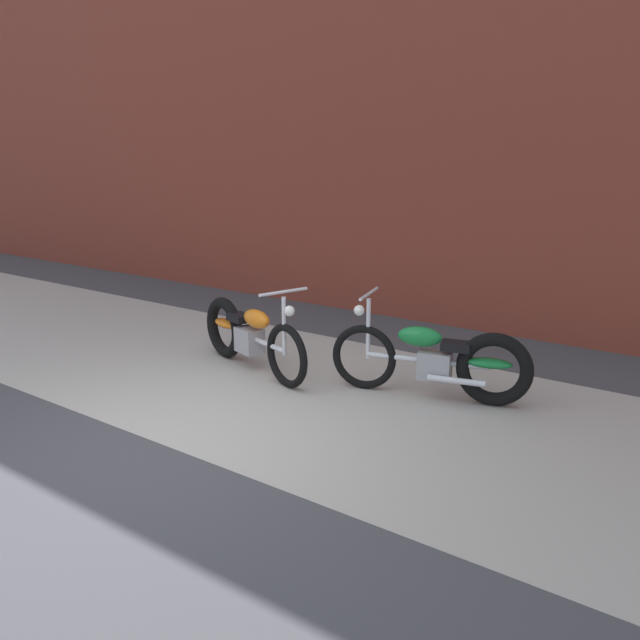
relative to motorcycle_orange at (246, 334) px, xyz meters
The scene contains 5 objects.
ground_plane 2.12m from the motorcycle_orange, 67.60° to the right, with size 80.00×80.00×0.00m, color #47474C.
sidewalk_slab 0.90m from the motorcycle_orange, 12.25° to the right, with size 36.00×3.50×0.01m, color #B2ADA3.
brick_building_wall 4.41m from the motorcycle_orange, 76.42° to the left, with size 36.00×0.50×6.47m, color brown.
motorcycle_orange is the anchor object (origin of this frame).
motorcycle_green 2.26m from the motorcycle_orange, 10.03° to the left, with size 1.97×0.76×1.03m.
Camera 1 is at (3.89, -3.20, 2.34)m, focal length 35.59 mm.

